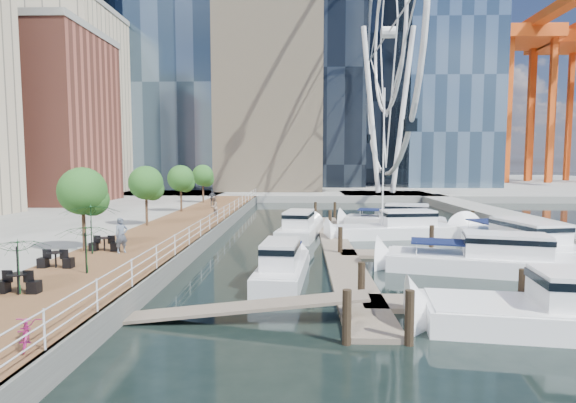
# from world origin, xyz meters

# --- Properties ---
(ground) EXTENTS (520.00, 520.00, 0.00)m
(ground) POSITION_xyz_m (0.00, 0.00, 0.00)
(ground) COLOR black
(ground) RESTS_ON ground
(boardwalk) EXTENTS (6.00, 60.00, 1.00)m
(boardwalk) POSITION_xyz_m (-9.00, 15.00, 0.50)
(boardwalk) COLOR brown
(boardwalk) RESTS_ON ground
(seawall) EXTENTS (0.25, 60.00, 1.00)m
(seawall) POSITION_xyz_m (-6.00, 15.00, 0.50)
(seawall) COLOR #595954
(seawall) RESTS_ON ground
(land_far) EXTENTS (200.00, 114.00, 1.00)m
(land_far) POSITION_xyz_m (0.00, 102.00, 0.50)
(land_far) COLOR gray
(land_far) RESTS_ON ground
(breakwater) EXTENTS (4.00, 60.00, 1.00)m
(breakwater) POSITION_xyz_m (20.00, 20.00, 0.50)
(breakwater) COLOR gray
(breakwater) RESTS_ON ground
(pier) EXTENTS (14.00, 12.00, 1.00)m
(pier) POSITION_xyz_m (14.00, 52.00, 0.50)
(pier) COLOR gray
(pier) RESTS_ON ground
(railing) EXTENTS (0.10, 60.00, 1.05)m
(railing) POSITION_xyz_m (-6.10, 15.00, 1.52)
(railing) COLOR white
(railing) RESTS_ON boardwalk
(floating_docks) EXTENTS (16.00, 34.00, 2.60)m
(floating_docks) POSITION_xyz_m (7.97, 9.98, 0.49)
(floating_docks) COLOR #6D6051
(floating_docks) RESTS_ON ground
(ferris_wheel) EXTENTS (5.80, 45.60, 47.80)m
(ferris_wheel) POSITION_xyz_m (14.00, 52.00, 25.92)
(ferris_wheel) COLOR white
(ferris_wheel) RESTS_ON ground
(port_cranes) EXTENTS (40.00, 52.00, 38.00)m
(port_cranes) POSITION_xyz_m (67.67, 95.67, 20.00)
(port_cranes) COLOR #D84C14
(port_cranes) RESTS_ON ground
(street_trees) EXTENTS (2.60, 42.60, 4.60)m
(street_trees) POSITION_xyz_m (-11.40, 14.00, 4.29)
(street_trees) COLOR #3F2B1C
(street_trees) RESTS_ON ground
(cafe_tables) EXTENTS (2.50, 13.70, 0.74)m
(cafe_tables) POSITION_xyz_m (-10.40, -2.00, 1.37)
(cafe_tables) COLOR black
(cafe_tables) RESTS_ON ground
(yacht_foreground) EXTENTS (11.11, 5.46, 2.15)m
(yacht_foreground) POSITION_xyz_m (10.12, 3.77, 0.00)
(yacht_foreground) COLOR white
(yacht_foreground) RESTS_ON ground
(bicycle) EXTENTS (1.36, 1.71, 0.87)m
(bicycle) POSITION_xyz_m (-6.74, -8.73, 1.43)
(bicycle) COLOR #981658
(bicycle) RESTS_ON boardwalk
(pedestrian_near) EXTENTS (0.81, 0.81, 1.90)m
(pedestrian_near) POSITION_xyz_m (-9.13, 3.51, 1.95)
(pedestrian_near) COLOR #4E5969
(pedestrian_near) RESTS_ON boardwalk
(pedestrian_mid) EXTENTS (0.89, 1.03, 1.83)m
(pedestrian_mid) POSITION_xyz_m (-7.27, 19.46, 1.91)
(pedestrian_mid) COLOR #89705E
(pedestrian_mid) RESTS_ON boardwalk
(pedestrian_far) EXTENTS (1.08, 0.50, 1.80)m
(pedestrian_far) POSITION_xyz_m (-9.47, 30.01, 1.90)
(pedestrian_far) COLOR #343941
(pedestrian_far) RESTS_ON boardwalk
(moored_yachts) EXTENTS (19.36, 29.89, 11.50)m
(moored_yachts) POSITION_xyz_m (8.02, 11.99, 0.00)
(moored_yachts) COLOR white
(moored_yachts) RESTS_ON ground
(cafe_seating) EXTENTS (4.95, 10.49, 2.69)m
(cafe_seating) POSITION_xyz_m (-9.97, 0.33, 2.20)
(cafe_seating) COLOR #0F3918
(cafe_seating) RESTS_ON ground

